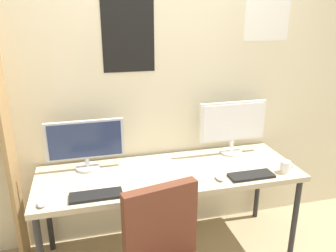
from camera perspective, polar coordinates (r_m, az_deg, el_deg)
wall_back at (r=2.78m, az=-1.91°, el=6.55°), size 4.38×0.11×2.60m
desk at (r=2.60m, az=0.28°, el=-8.79°), size 1.98×0.68×0.74m
monitor_left at (r=2.61m, az=-13.77°, el=-2.75°), size 0.58×0.18×0.39m
monitor_right at (r=2.86m, az=10.88°, el=0.28°), size 0.58×0.18×0.45m
keyboard_left at (r=2.30m, az=-12.05°, el=-11.40°), size 0.34×0.13×0.02m
keyboard_right at (r=2.58m, az=13.90°, el=-8.12°), size 0.33×0.13×0.02m
mouse_left_side at (r=2.30m, az=-20.61°, el=-12.12°), size 0.06×0.10×0.03m
mouse_right_side at (r=2.49m, az=8.73°, el=-8.61°), size 0.06×0.10×0.03m
coffee_mug at (r=2.70m, az=19.25°, el=-6.52°), size 0.11×0.08×0.09m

